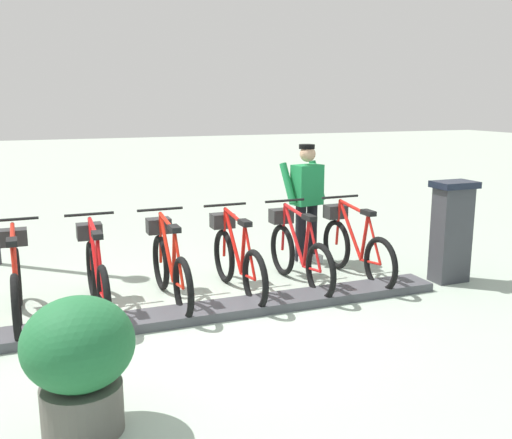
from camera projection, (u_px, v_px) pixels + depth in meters
name	position (u px, v px, depth m)	size (l,w,h in m)	color
ground_plane	(203.00, 317.00, 6.10)	(60.00, 60.00, 0.00)	#A1AF9E
dock_rail_base	(203.00, 312.00, 6.09)	(0.44, 5.63, 0.10)	#47474C
payment_kiosk	(451.00, 230.00, 7.18)	(0.36, 0.52, 1.28)	#38383D
bike_docked_0	(354.00, 245.00, 7.38)	(1.72, 0.54, 1.02)	black
bike_docked_1	(298.00, 251.00, 7.09)	(1.72, 0.54, 1.02)	black
bike_docked_2	(236.00, 258.00, 6.80)	(1.72, 0.54, 1.02)	black
bike_docked_3	(169.00, 265.00, 6.51)	(1.72, 0.54, 1.02)	black
bike_docked_4	(96.00, 272.00, 6.22)	(1.72, 0.54, 1.02)	black
bike_docked_5	(16.00, 281.00, 5.93)	(1.72, 0.54, 1.02)	black
worker_near_rack	(306.00, 198.00, 8.05)	(0.50, 0.67, 1.66)	white
planter_bush	(79.00, 359.00, 3.89)	(0.76, 0.76, 0.97)	#59544C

